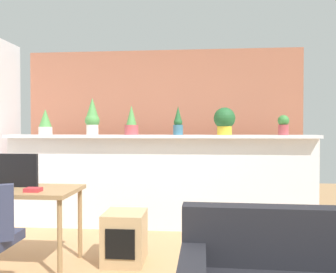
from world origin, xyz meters
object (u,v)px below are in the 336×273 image
Objects in this scene: potted_plant_5 at (283,125)px; book_on_desk at (33,190)px; potted_plant_3 at (178,123)px; side_cube_shelf at (125,237)px; potted_plant_0 at (45,122)px; potted_plant_2 at (131,122)px; potted_plant_4 at (225,120)px; potted_plant_1 at (92,117)px; tv_monitor at (19,170)px; desk at (20,197)px.

potted_plant_5 reaches higher than book_on_desk.
potted_plant_3 is 1.62m from side_cube_shelf.
potted_plant_2 reaches higher than potted_plant_0.
potted_plant_0 is 0.97× the size of potted_plant_4.
side_cube_shelf is at bearing -134.92° from potted_plant_4.
potted_plant_3 reaches higher than potted_plant_0.
potted_plant_1 reaches higher than potted_plant_5.
side_cube_shelf is at bearing 4.57° from tv_monitor.
book_on_desk is at bearing -94.15° from potted_plant_1.
potted_plant_5 is at bearing -1.32° from potted_plant_2.
potted_plant_1 is at bearing 177.05° from potted_plant_3.
side_cube_shelf is (0.68, -1.09, -1.24)m from potted_plant_1.
potted_plant_1 is 1.16m from potted_plant_3.
potted_plant_5 is at bearing 0.27° from potted_plant_3.
tv_monitor is (-0.06, 0.08, 0.25)m from desk.
book_on_desk is (-0.78, -0.31, 0.52)m from side_cube_shelf.
potted_plant_2 reaches higher than book_on_desk.
tv_monitor is (-2.11, -1.16, -0.53)m from potted_plant_4.
potted_plant_3 is 2.03m from desk.
potted_plant_3 is at bearing 65.27° from side_cube_shelf.
potted_plant_5 is 2.36m from side_cube_shelf.
tv_monitor reaches higher than side_cube_shelf.
potted_plant_5 is at bearing 23.28° from desk.
tv_monitor is (-1.52, -1.11, -0.50)m from potted_plant_3.
side_cube_shelf is (-1.80, -1.03, -1.13)m from potted_plant_5.
side_cube_shelf is 0.99m from book_on_desk.
potted_plant_5 is at bearing 27.58° from book_on_desk.
desk is 2.20× the size of side_cube_shelf.
potted_plant_2 reaches higher than potted_plant_5.
potted_plant_2 is (1.17, 0.03, 0.00)m from potted_plant_0.
potted_plant_1 is 1.75m from potted_plant_4.
potted_plant_4 is (1.22, -0.01, 0.02)m from potted_plant_2.
potted_plant_5 reaches higher than desk.
potted_plant_1 is at bearing 179.52° from potted_plant_4.
potted_plant_0 is 1.79m from potted_plant_3.
desk is 0.27m from book_on_desk.
potted_plant_5 is 0.50× the size of side_cube_shelf.
side_cube_shelf is (0.15, -1.08, -1.17)m from potted_plant_2.
tv_monitor reaches higher than desk.
potted_plant_3 is 2.63× the size of book_on_desk.
book_on_desk is (0.21, -0.15, 0.10)m from desk.
desk is at bearing -103.88° from potted_plant_1.
potted_plant_1 is 0.54m from potted_plant_2.
potted_plant_3 is (1.79, -0.02, -0.01)m from potted_plant_0.
potted_plant_1 is at bearing 178.77° from potted_plant_5.
book_on_desk is (-2.58, -1.35, -0.62)m from potted_plant_5.
desk is at bearing 144.45° from book_on_desk.
potted_plant_1 is 0.99× the size of side_cube_shelf.
desk is (-2.78, -1.20, -0.72)m from potted_plant_5.
potted_plant_1 is at bearing 179.12° from potted_plant_2.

